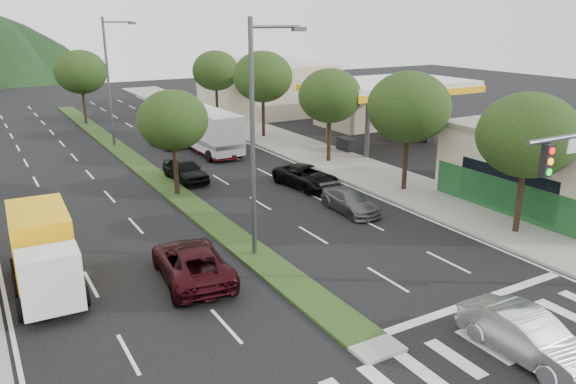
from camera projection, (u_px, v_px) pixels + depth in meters
ground at (368, 343)px, 17.93m from camera, size 160.00×160.00×0.00m
sidewalk_right at (298, 147)px, 44.54m from camera, size 5.00×90.00×0.15m
median at (131, 159)px, 41.03m from camera, size 1.60×56.00×0.12m
crosswalk at (411, 376)px, 16.28m from camera, size 19.00×2.20×0.01m
storefront_right at (562, 168)px, 30.91m from camera, size 9.00×10.00×4.00m
gas_canopy at (390, 88)px, 43.81m from camera, size 12.20×8.20×5.25m
bldg_right_far at (264, 86)px, 62.82m from camera, size 10.00×16.00×5.20m
tree_r_a at (528, 135)px, 25.54m from camera, size 4.60×4.60×6.63m
tree_r_b at (409, 107)px, 32.08m from camera, size 4.80×4.80×6.94m
tree_r_c at (330, 96)px, 38.77m from camera, size 4.40×4.40×6.48m
tree_r_d at (263, 77)px, 46.90m from camera, size 5.00×5.00×7.17m
tree_r_e at (216, 71)px, 55.24m from camera, size 4.60×4.60×6.71m
tree_med_near at (173, 120)px, 31.47m from camera, size 4.00×4.00×6.02m
tree_med_far at (81, 72)px, 52.76m from camera, size 4.80×4.80×6.94m
streetlight_near at (257, 129)px, 22.97m from camera, size 2.60×0.25×10.00m
streetlight_mid at (111, 76)px, 43.61m from camera, size 2.60×0.25×10.00m
sedan_silver at (527, 336)px, 17.01m from camera, size 1.54×4.41×1.45m
suv_maroon at (192, 262)px, 22.08m from camera, size 3.01×5.54×1.47m
car_queue_a at (186, 170)px, 35.46m from camera, size 2.00×4.35×1.44m
car_queue_b at (350, 201)px, 29.89m from camera, size 1.83×4.15×1.18m
car_queue_c at (213, 147)px, 41.50m from camera, size 1.63×4.63×1.52m
car_queue_d at (307, 177)px, 34.19m from camera, size 2.79×4.99×1.32m
car_queue_e at (166, 140)px, 44.71m from camera, size 1.90×3.77×1.23m
box_truck at (44, 254)px, 21.24m from camera, size 2.55×6.06×2.94m
motorhome at (207, 129)px, 42.95m from camera, size 2.84×8.51×3.24m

